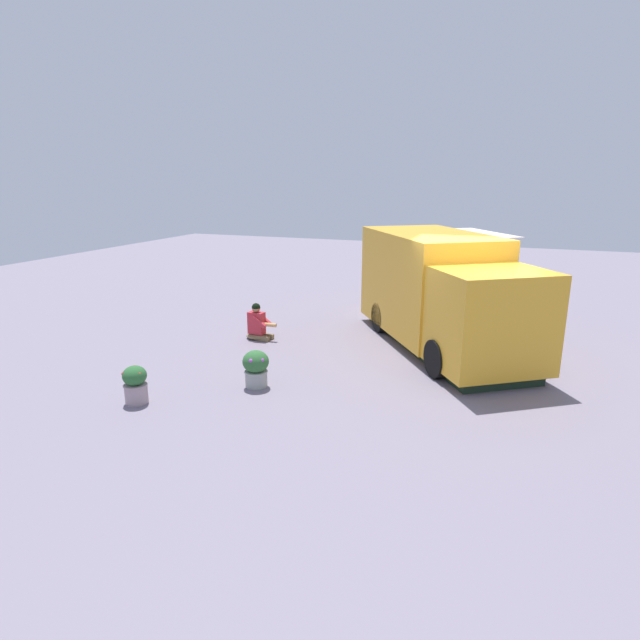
% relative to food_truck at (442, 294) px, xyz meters
% --- Properties ---
extents(ground_plane, '(40.00, 40.00, 0.00)m').
position_rel_food_truck_xyz_m(ground_plane, '(1.03, 0.70, -1.19)').
color(ground_plane, slate).
extents(food_truck, '(5.54, 4.67, 2.46)m').
position_rel_food_truck_xyz_m(food_truck, '(0.00, 0.00, 0.00)').
color(food_truck, gold).
rests_on(food_truck, ground_plane).
extents(person_customer, '(0.48, 0.79, 0.86)m').
position_rel_food_truck_xyz_m(person_customer, '(1.00, -4.05, -0.86)').
color(person_customer, olive).
rests_on(person_customer, ground_plane).
extents(planter_flowering_far, '(0.47, 0.47, 0.68)m').
position_rel_food_truck_xyz_m(planter_flowering_far, '(3.61, -2.73, -0.82)').
color(planter_flowering_far, '#979B95').
rests_on(planter_flowering_far, ground_plane).
extents(planter_flowering_side, '(0.40, 0.40, 0.65)m').
position_rel_food_truck_xyz_m(planter_flowering_side, '(4.96, -4.28, -0.85)').
color(planter_flowering_side, '#A28D93').
rests_on(planter_flowering_side, ground_plane).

